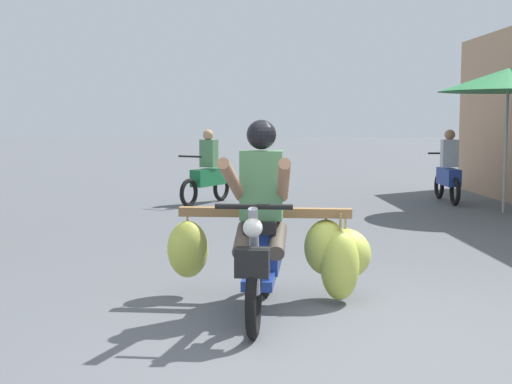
# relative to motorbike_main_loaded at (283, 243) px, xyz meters

# --- Properties ---
(ground_plane) EXTENTS (120.00, 120.00, 0.00)m
(ground_plane) POSITION_rel_motorbike_main_loaded_xyz_m (0.35, -1.12, -0.54)
(ground_plane) COLOR #56595E
(motorbike_main_loaded) EXTENTS (1.86, 1.76, 1.58)m
(motorbike_main_loaded) POSITION_rel_motorbike_main_loaded_xyz_m (0.00, 0.00, 0.00)
(motorbike_main_loaded) COLOR black
(motorbike_main_loaded) RESTS_ON ground
(motorbike_distant_ahead_left) EXTENTS (0.94, 1.42, 1.40)m
(motorbike_distant_ahead_left) POSITION_rel_motorbike_main_loaded_xyz_m (-0.88, 7.26, 0.03)
(motorbike_distant_ahead_left) COLOR black
(motorbike_distant_ahead_left) RESTS_ON ground
(motorbike_distant_ahead_right) EXTENTS (0.50, 1.62, 1.40)m
(motorbike_distant_ahead_right) POSITION_rel_motorbike_main_loaded_xyz_m (3.72, 7.23, 0.03)
(motorbike_distant_ahead_right) COLOR black
(motorbike_distant_ahead_right) RESTS_ON ground
(market_umbrella_near_shop) EXTENTS (2.31, 2.31, 2.45)m
(market_umbrella_near_shop) POSITION_rel_motorbike_main_loaded_xyz_m (4.22, 5.77, 1.71)
(market_umbrella_near_shop) COLOR #99999E
(market_umbrella_near_shop) RESTS_ON ground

